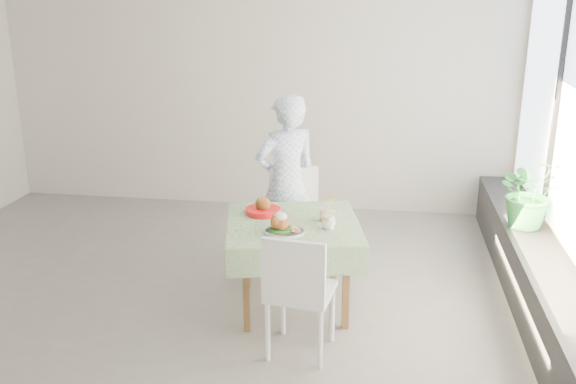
% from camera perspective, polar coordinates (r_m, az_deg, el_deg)
% --- Properties ---
extents(floor, '(6.00, 6.00, 0.00)m').
position_cam_1_polar(floor, '(5.64, -7.86, -9.13)').
color(floor, slate).
rests_on(floor, ground).
extents(wall_back, '(6.00, 0.02, 2.80)m').
position_cam_1_polar(wall_back, '(7.55, -2.95, 9.07)').
color(wall_back, beige).
rests_on(wall_back, ground).
extents(wall_front, '(6.00, 0.02, 2.80)m').
position_cam_1_polar(wall_front, '(2.98, -22.60, -5.98)').
color(wall_front, beige).
rests_on(wall_front, ground).
extents(window_ledge, '(0.40, 4.80, 0.50)m').
position_cam_1_polar(window_ledge, '(5.48, 21.74, -8.23)').
color(window_ledge, black).
rests_on(window_ledge, ground).
extents(cafe_table, '(1.23, 1.23, 0.74)m').
position_cam_1_polar(cafe_table, '(5.22, 0.46, -5.62)').
color(cafe_table, brown).
rests_on(cafe_table, ground).
extents(chair_far, '(0.58, 0.58, 0.96)m').
position_cam_1_polar(chair_far, '(5.91, 0.85, -4.50)').
color(chair_far, white).
rests_on(chair_far, ground).
extents(chair_near, '(0.50, 0.50, 0.94)m').
position_cam_1_polar(chair_near, '(4.67, 1.08, -10.95)').
color(chair_near, white).
rests_on(chair_near, ground).
extents(diner, '(0.72, 0.66, 1.65)m').
position_cam_1_polar(diner, '(5.86, -0.14, 0.81)').
color(diner, '#8FB1E5').
rests_on(diner, ground).
extents(main_dish, '(0.32, 0.32, 0.16)m').
position_cam_1_polar(main_dish, '(4.89, -0.50, -3.04)').
color(main_dish, white).
rests_on(main_dish, cafe_table).
extents(juice_cup_orange, '(0.09, 0.09, 0.24)m').
position_cam_1_polar(juice_cup_orange, '(5.14, 3.28, -1.97)').
color(juice_cup_orange, white).
rests_on(juice_cup_orange, cafe_table).
extents(juice_cup_lemonade, '(0.10, 0.10, 0.29)m').
position_cam_1_polar(juice_cup_lemonade, '(4.98, 3.66, -2.54)').
color(juice_cup_lemonade, white).
rests_on(juice_cup_lemonade, cafe_table).
extents(second_dish, '(0.29, 0.29, 0.14)m').
position_cam_1_polar(second_dish, '(5.31, -2.22, -1.52)').
color(second_dish, red).
rests_on(second_dish, cafe_table).
extents(potted_plant, '(0.68, 0.62, 0.65)m').
position_cam_1_polar(potted_plant, '(6.00, 20.75, 0.02)').
color(potted_plant, '#2A7E38').
rests_on(potted_plant, window_ledge).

